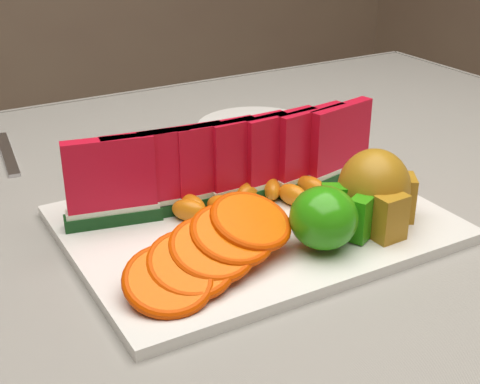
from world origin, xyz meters
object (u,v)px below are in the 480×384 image
(apple_cluster, at_px, (328,217))
(side_plate, at_px, (256,127))
(platter, at_px, (254,223))
(fork, at_px, (6,152))
(pear_cluster, at_px, (377,191))

(apple_cluster, distance_m, side_plate, 0.39)
(platter, relative_size, fork, 2.05)
(pear_cluster, bearing_deg, side_plate, 80.65)
(pear_cluster, bearing_deg, platter, 146.32)
(platter, height_order, pear_cluster, pear_cluster)
(platter, height_order, apple_cluster, apple_cluster)
(platter, bearing_deg, pear_cluster, -33.68)
(fork, bearing_deg, pear_cluster, -55.82)
(apple_cluster, relative_size, pear_cluster, 0.96)
(platter, relative_size, apple_cluster, 4.01)
(apple_cluster, xyz_separation_m, side_plate, (0.13, 0.36, -0.04))
(side_plate, height_order, fork, side_plate)
(platter, distance_m, fork, 0.41)
(fork, bearing_deg, platter, -62.66)
(apple_cluster, bearing_deg, fork, 116.22)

